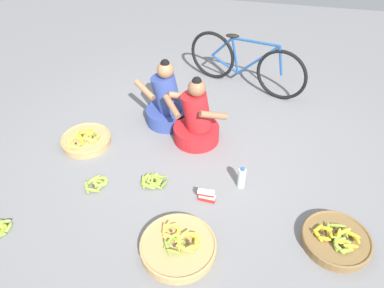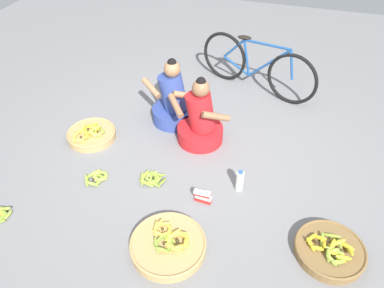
{
  "view_description": "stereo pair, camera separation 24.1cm",
  "coord_description": "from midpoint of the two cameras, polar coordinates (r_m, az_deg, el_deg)",
  "views": [
    {
      "loc": [
        0.58,
        -2.93,
        2.71
      ],
      "look_at": [
        0.0,
        -0.2,
        0.35
      ],
      "focal_mm": 34.51,
      "sensor_mm": 36.0,
      "label": 1
    },
    {
      "loc": [
        0.82,
        -2.87,
        2.71
      ],
      "look_at": [
        0.0,
        -0.2,
        0.35
      ],
      "focal_mm": 34.51,
      "sensor_mm": 36.0,
      "label": 2
    }
  ],
  "objects": [
    {
      "name": "banana_basket_back_right",
      "position": [
        3.43,
        22.51,
        -15.0
      ],
      "size": [
        0.59,
        0.59,
        0.17
      ],
      "color": "brown",
      "rests_on": "ground"
    },
    {
      "name": "ground_plane",
      "position": [
        4.04,
        2.55,
        -2.09
      ],
      "size": [
        10.0,
        10.0,
        0.0
      ],
      "primitive_type": "plane",
      "color": "slate"
    },
    {
      "name": "packet_carton_stack",
      "position": [
        3.56,
        3.63,
        -8.1
      ],
      "size": [
        0.18,
        0.07,
        0.12
      ],
      "color": "red",
      "rests_on": "ground"
    },
    {
      "name": "loose_bananas_back_center",
      "position": [
        3.86,
        -12.68,
        -5.09
      ],
      "size": [
        0.25,
        0.26,
        0.09
      ],
      "color": "#8CAD38",
      "rests_on": "ground"
    },
    {
      "name": "loose_bananas_back_left",
      "position": [
        3.77,
        -4.4,
        -5.37
      ],
      "size": [
        0.28,
        0.25,
        0.1
      ],
      "color": "#9EB747",
      "rests_on": "ground"
    },
    {
      "name": "banana_basket_mid_right",
      "position": [
        4.37,
        -13.76,
        1.46
      ],
      "size": [
        0.56,
        0.56,
        0.17
      ],
      "color": "tan",
      "rests_on": "ground"
    },
    {
      "name": "water_bottle",
      "position": [
        3.66,
        9.27,
        -5.7
      ],
      "size": [
        0.08,
        0.08,
        0.25
      ],
      "color": "silver",
      "rests_on": "ground"
    },
    {
      "name": "bicycle_leaning",
      "position": [
        5.06,
        11.3,
        11.69
      ],
      "size": [
        1.61,
        0.63,
        0.73
      ],
      "color": "black",
      "rests_on": "ground"
    },
    {
      "name": "vendor_woman_behind",
      "position": [
        4.4,
        -1.34,
        6.47
      ],
      "size": [
        0.73,
        0.52,
        0.83
      ],
      "color": "#334793",
      "rests_on": "ground"
    },
    {
      "name": "vendor_woman_front",
      "position": [
        4.1,
        2.96,
        3.46
      ],
      "size": [
        0.74,
        0.52,
        0.82
      ],
      "color": "red",
      "rests_on": "ground"
    },
    {
      "name": "banana_basket_near_bicycle",
      "position": [
        3.22,
        -1.47,
        -15.39
      ],
      "size": [
        0.65,
        0.65,
        0.18
      ],
      "color": "tan",
      "rests_on": "ground"
    }
  ]
}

